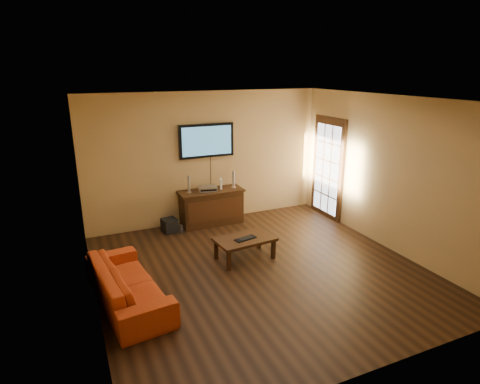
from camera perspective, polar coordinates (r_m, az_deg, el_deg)
ground_plane at (r=6.60m, az=2.94°, el=-11.06°), size 5.00×5.00×0.00m
room_walls at (r=6.54m, az=0.69°, el=4.52°), size 5.00×5.00×5.00m
french_door at (r=8.82m, az=12.37°, el=3.20°), size 0.07×1.02×2.22m
media_console at (r=8.34m, az=-4.07°, el=-2.14°), size 1.34×0.51×0.73m
television at (r=8.19m, az=-4.79°, el=7.29°), size 1.16×0.08×0.68m
coffee_table at (r=6.83m, az=0.67°, el=-6.94°), size 1.03×0.68×0.38m
sofa at (r=5.84m, az=-15.77°, el=-11.60°), size 0.80×1.98×0.75m
speaker_left at (r=8.08m, az=-7.28°, el=1.00°), size 0.10×0.10×0.35m
speaker_right at (r=8.35m, az=-0.92°, el=1.72°), size 0.10×0.10×0.36m
av_receiver at (r=8.21m, az=-4.58°, el=0.50°), size 0.42×0.34×0.09m
game_console at (r=8.31m, az=-2.71°, el=1.19°), size 0.09×0.16×0.21m
subwoofer at (r=8.10m, az=-9.99°, el=-4.70°), size 0.32×0.32×0.27m
bottle at (r=7.97m, az=-8.34°, el=-5.34°), size 0.07×0.07×0.20m
keyboard at (r=6.76m, az=0.78°, el=-6.63°), size 0.40×0.22×0.02m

